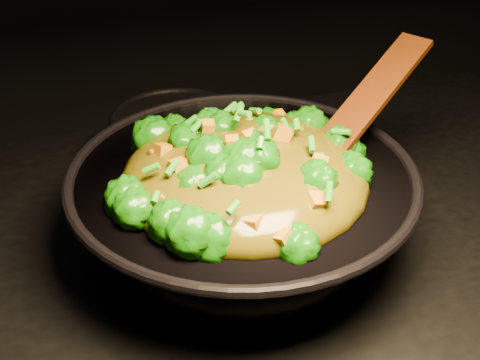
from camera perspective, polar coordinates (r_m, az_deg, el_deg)
name	(u,v)px	position (r m, az deg, el deg)	size (l,w,h in m)	color
wok	(242,213)	(0.90, 0.20, -2.86)	(0.44, 0.44, 0.12)	black
stir_fry	(245,145)	(0.82, 0.42, 3.03)	(0.31, 0.31, 0.11)	#166607
spatula	(358,113)	(0.91, 10.00, 5.66)	(0.32, 0.05, 0.01)	#3E1203
back_pot	(177,145)	(1.07, -5.44, 2.97)	(0.19, 0.19, 0.11)	black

